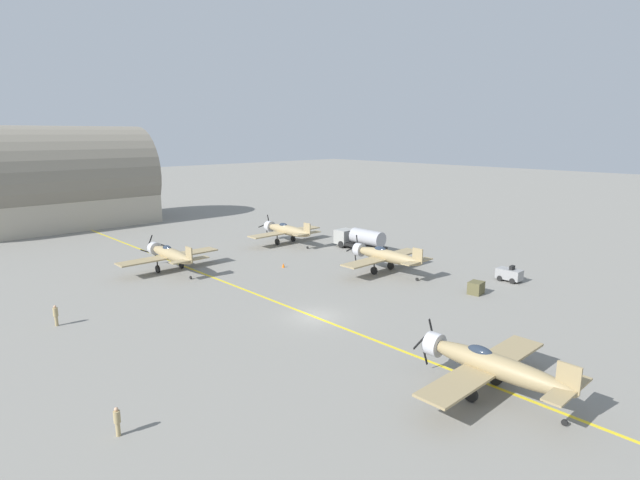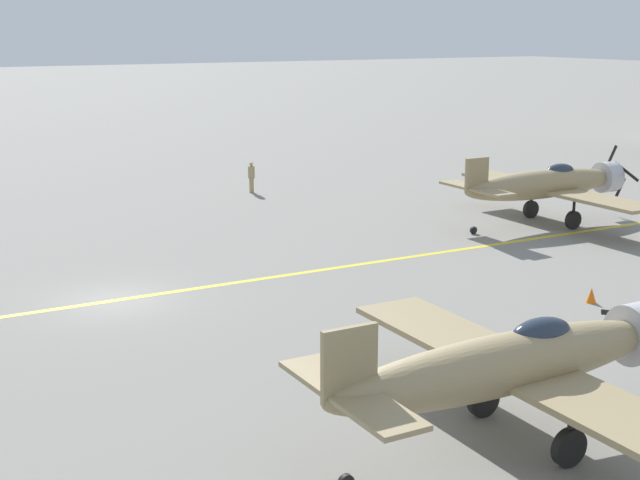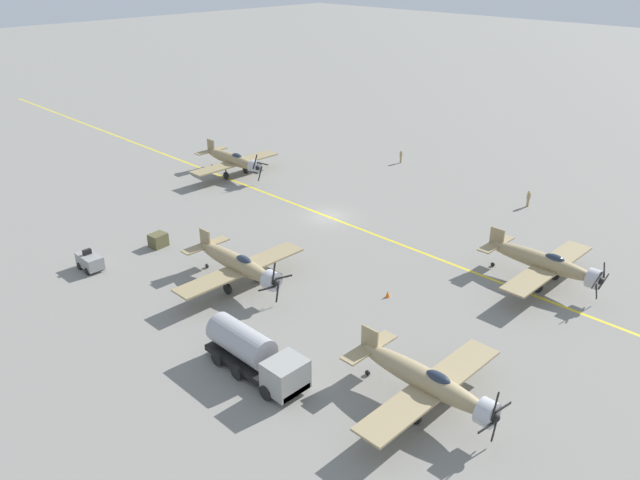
# 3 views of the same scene
# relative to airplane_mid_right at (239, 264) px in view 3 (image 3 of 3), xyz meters

# --- Properties ---
(ground_plane) EXTENTS (400.00, 400.00, 0.00)m
(ground_plane) POSITION_rel_airplane_mid_right_xyz_m (-15.64, -5.03, -2.01)
(ground_plane) COLOR gray
(taxiway_stripe) EXTENTS (0.30, 160.00, 0.01)m
(taxiway_stripe) POSITION_rel_airplane_mid_right_xyz_m (-15.64, -5.03, -2.01)
(taxiway_stripe) COLOR yellow
(taxiway_stripe) RESTS_ON ground
(airplane_mid_right) EXTENTS (12.00, 9.98, 3.78)m
(airplane_mid_right) POSITION_rel_airplane_mid_right_xyz_m (0.00, 0.00, 0.00)
(airplane_mid_right) COLOR #9B875E
(airplane_mid_right) RESTS_ON ground
(airplane_far_right) EXTENTS (12.00, 9.98, 3.78)m
(airplane_far_right) POSITION_rel_airplane_mid_right_xyz_m (1.61, 19.86, 0.00)
(airplane_far_right) COLOR tan
(airplane_far_right) RESTS_ON ground
(airplane_near_center) EXTENTS (12.00, 9.98, 3.70)m
(airplane_near_center) POSITION_rel_airplane_mid_right_xyz_m (-16.86, -22.19, 0.00)
(airplane_near_center) COLOR #978259
(airplane_near_center) RESTS_ON ground
(airplane_far_center) EXTENTS (12.00, 9.98, 3.67)m
(airplane_far_center) POSITION_rel_airplane_mid_right_xyz_m (-17.81, 17.56, 0.00)
(airplane_far_center) COLOR #9B875E
(airplane_far_center) RESTS_ON ground
(fuel_tanker) EXTENTS (2.67, 8.00, 2.98)m
(fuel_tanker) POSITION_rel_airplane_mid_right_xyz_m (6.63, 9.97, -0.50)
(fuel_tanker) COLOR black
(fuel_tanker) RESTS_ON ground
(tow_tractor) EXTENTS (1.57, 2.60, 1.79)m
(tow_tractor) POSITION_rel_airplane_mid_right_xyz_m (7.25, -11.51, -1.22)
(tow_tractor) COLOR gray
(tow_tractor) RESTS_ON ground
(ground_crew_walking) EXTENTS (0.40, 0.40, 1.82)m
(ground_crew_walking) POSITION_rel_airplane_mid_right_xyz_m (-32.85, 8.31, -1.02)
(ground_crew_walking) COLOR tan
(ground_crew_walking) RESTS_ON ground
(ground_crew_inspecting) EXTENTS (0.36, 0.36, 1.67)m
(ground_crew_inspecting) POSITION_rel_airplane_mid_right_xyz_m (-35.23, -10.83, -1.10)
(ground_crew_inspecting) COLOR tan
(ground_crew_inspecting) RESTS_ON ground
(supply_crate_by_tanker) EXTENTS (1.65, 1.43, 1.26)m
(supply_crate_by_tanker) POSITION_rel_airplane_mid_right_xyz_m (0.60, -11.33, -1.38)
(supply_crate_by_tanker) COLOR brown
(supply_crate_by_tanker) RESTS_ON ground
(traffic_cone) EXTENTS (0.36, 0.36, 0.55)m
(traffic_cone) POSITION_rel_airplane_mid_right_xyz_m (-7.15, 9.85, -1.74)
(traffic_cone) COLOR orange
(traffic_cone) RESTS_ON ground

